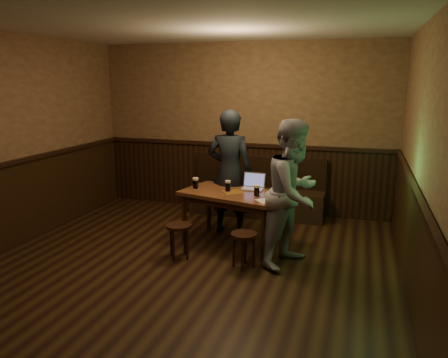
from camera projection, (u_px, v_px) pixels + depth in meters
room at (176, 173)px, 4.77m from camera, size 5.04×6.04×2.84m
bench at (257, 196)px, 7.22m from camera, size 2.20×0.50×0.95m
pub_table at (233, 199)px, 5.86m from camera, size 1.50×1.07×0.73m
stool_left at (179, 231)px, 5.44m from camera, size 0.38×0.38×0.43m
stool_right at (244, 240)px, 5.16m from camera, size 0.35×0.35×0.43m
pint_left at (196, 183)px, 5.99m from camera, size 0.10×0.10×0.16m
pint_mid at (228, 186)px, 5.86m from camera, size 0.10×0.10×0.15m
pint_right at (257, 191)px, 5.60m from camera, size 0.10×0.10×0.15m
laptop at (253, 185)px, 6.00m from camera, size 0.31×0.25×0.22m
menu at (264, 201)px, 5.40m from camera, size 0.26×0.26×0.00m
person_suit at (230, 172)px, 6.24m from camera, size 0.66×0.44×1.80m
person_grey at (294, 193)px, 5.16m from camera, size 0.95×1.05×1.76m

